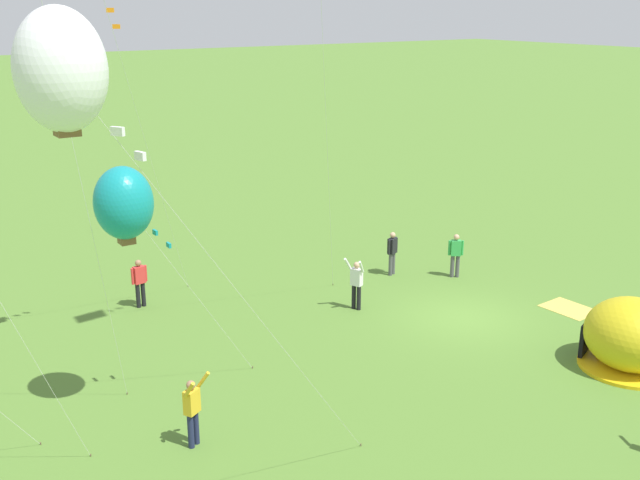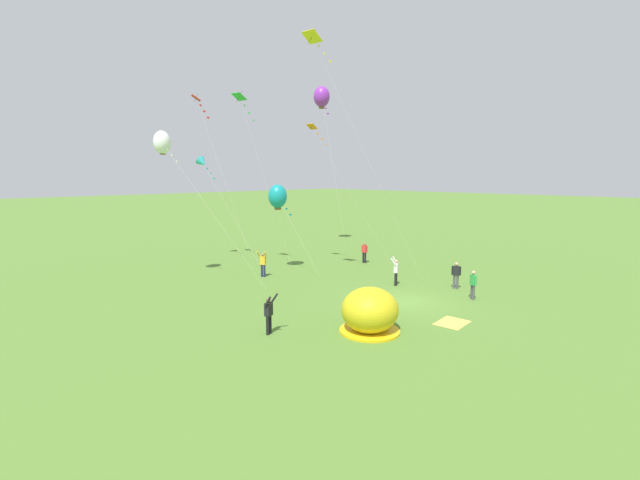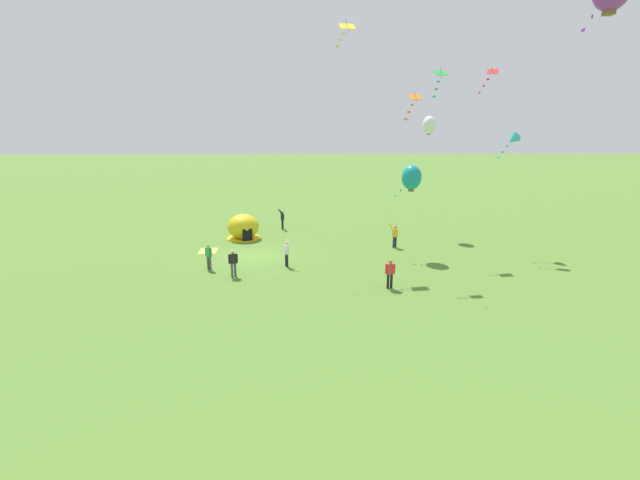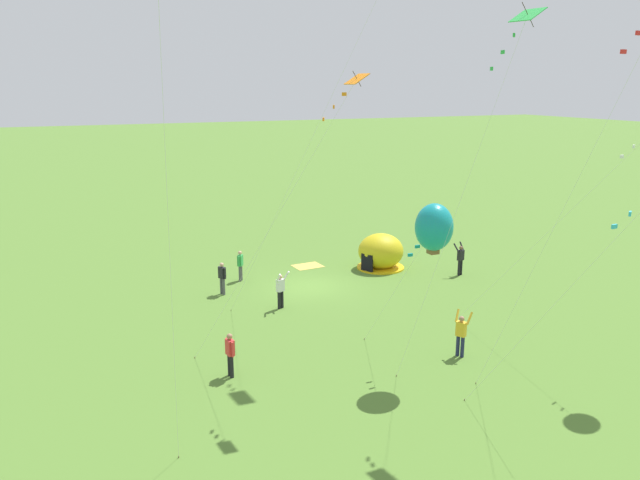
{
  "view_description": "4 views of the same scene",
  "coord_description": "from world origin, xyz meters",
  "px_view_note": "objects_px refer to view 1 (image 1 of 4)",
  "views": [
    {
      "loc": [
        -16.64,
        16.84,
        10.09
      ],
      "look_at": [
        2.26,
        4.31,
        2.9
      ],
      "focal_mm": 42.0,
      "sensor_mm": 36.0,
      "label": 1
    },
    {
      "loc": [
        -20.37,
        -13.15,
        7.19
      ],
      "look_at": [
        -1.02,
        5.99,
        3.06
      ],
      "focal_mm": 24.0,
      "sensor_mm": 36.0,
      "label": 2
    },
    {
      "loc": [
        30.02,
        4.03,
        8.74
      ],
      "look_at": [
        3.18,
        4.79,
        1.96
      ],
      "focal_mm": 24.0,
      "sensor_mm": 36.0,
      "label": 3
    },
    {
      "loc": [
        12.69,
        29.65,
        10.67
      ],
      "look_at": [
        -0.3,
        0.77,
        2.74
      ],
      "focal_mm": 35.0,
      "sensor_mm": 36.0,
      "label": 4
    }
  ],
  "objects_px": {
    "person_flying_kite": "(193,408)",
    "person_center_field": "(356,282)",
    "person_near_tent": "(392,251)",
    "kite_white": "(61,71)",
    "popup_tent": "(631,336)",
    "person_with_toddler": "(140,281)",
    "kite_teal": "(124,203)",
    "person_far_back": "(456,253)"
  },
  "relations": [
    {
      "from": "person_flying_kite",
      "to": "person_center_field",
      "type": "height_order",
      "value": "same"
    },
    {
      "from": "popup_tent",
      "to": "person_near_tent",
      "type": "relative_size",
      "value": 1.63
    },
    {
      "from": "kite_white",
      "to": "popup_tent",
      "type": "bearing_deg",
      "value": -82.63
    },
    {
      "from": "person_far_back",
      "to": "person_with_toddler",
      "type": "bearing_deg",
      "value": 71.04
    },
    {
      "from": "person_far_back",
      "to": "kite_white",
      "type": "xyz_separation_m",
      "value": [
        -10.39,
        16.85,
        8.35
      ]
    },
    {
      "from": "popup_tent",
      "to": "person_with_toddler",
      "type": "height_order",
      "value": "popup_tent"
    },
    {
      "from": "popup_tent",
      "to": "person_with_toddler",
      "type": "xyz_separation_m",
      "value": [
        12.18,
        10.12,
        -0.03
      ]
    },
    {
      "from": "popup_tent",
      "to": "person_near_tent",
      "type": "distance_m",
      "value": 9.93
    },
    {
      "from": "popup_tent",
      "to": "kite_teal",
      "type": "distance_m",
      "value": 14.55
    },
    {
      "from": "person_flying_kite",
      "to": "person_far_back",
      "type": "relative_size",
      "value": 1.1
    },
    {
      "from": "popup_tent",
      "to": "person_center_field",
      "type": "height_order",
      "value": "popup_tent"
    },
    {
      "from": "person_near_tent",
      "to": "person_flying_kite",
      "type": "distance_m",
      "value": 13.17
    },
    {
      "from": "person_flying_kite",
      "to": "kite_white",
      "type": "relative_size",
      "value": 0.19
    },
    {
      "from": "person_near_tent",
      "to": "person_center_field",
      "type": "height_order",
      "value": "person_center_field"
    },
    {
      "from": "person_center_field",
      "to": "person_with_toddler",
      "type": "bearing_deg",
      "value": 54.77
    },
    {
      "from": "person_with_toddler",
      "to": "person_far_back",
      "type": "xyz_separation_m",
      "value": [
        -3.84,
        -11.16,
        0.0
      ]
    },
    {
      "from": "person_center_field",
      "to": "kite_teal",
      "type": "bearing_deg",
      "value": 107.03
    },
    {
      "from": "kite_white",
      "to": "person_with_toddler",
      "type": "bearing_deg",
      "value": -21.78
    },
    {
      "from": "popup_tent",
      "to": "person_near_tent",
      "type": "xyz_separation_m",
      "value": [
        9.89,
        0.81,
        -0.03
      ]
    },
    {
      "from": "kite_white",
      "to": "person_center_field",
      "type": "bearing_deg",
      "value": -49.95
    },
    {
      "from": "person_near_tent",
      "to": "person_with_toddler",
      "type": "bearing_deg",
      "value": 76.21
    },
    {
      "from": "person_center_field",
      "to": "person_near_tent",
      "type": "bearing_deg",
      "value": -57.67
    },
    {
      "from": "person_far_back",
      "to": "kite_white",
      "type": "bearing_deg",
      "value": 121.65
    },
    {
      "from": "person_with_toddler",
      "to": "kite_teal",
      "type": "distance_m",
      "value": 8.83
    },
    {
      "from": "person_center_field",
      "to": "kite_teal",
      "type": "distance_m",
      "value": 10.27
    },
    {
      "from": "person_near_tent",
      "to": "person_far_back",
      "type": "distance_m",
      "value": 2.42
    },
    {
      "from": "person_far_back",
      "to": "person_near_tent",
      "type": "bearing_deg",
      "value": 50.09
    },
    {
      "from": "kite_teal",
      "to": "kite_white",
      "type": "relative_size",
      "value": 0.65
    },
    {
      "from": "kite_teal",
      "to": "person_near_tent",
      "type": "bearing_deg",
      "value": -68.51
    },
    {
      "from": "person_with_toddler",
      "to": "person_far_back",
      "type": "distance_m",
      "value": 11.81
    },
    {
      "from": "person_with_toddler",
      "to": "kite_white",
      "type": "distance_m",
      "value": 17.44
    },
    {
      "from": "person_near_tent",
      "to": "person_center_field",
      "type": "relative_size",
      "value": 0.91
    },
    {
      "from": "person_center_field",
      "to": "kite_white",
      "type": "bearing_deg",
      "value": 130.05
    },
    {
      "from": "person_far_back",
      "to": "kite_teal",
      "type": "height_order",
      "value": "kite_teal"
    },
    {
      "from": "person_near_tent",
      "to": "person_center_field",
      "type": "bearing_deg",
      "value": 122.33
    },
    {
      "from": "popup_tent",
      "to": "person_with_toddler",
      "type": "relative_size",
      "value": 1.63
    },
    {
      "from": "kite_teal",
      "to": "kite_white",
      "type": "height_order",
      "value": "kite_white"
    },
    {
      "from": "person_with_toddler",
      "to": "person_flying_kite",
      "type": "distance_m",
      "value": 9.17
    },
    {
      "from": "popup_tent",
      "to": "kite_white",
      "type": "xyz_separation_m",
      "value": [
        -2.04,
        15.8,
        8.32
      ]
    },
    {
      "from": "person_flying_kite",
      "to": "person_far_back",
      "type": "bearing_deg",
      "value": -68.89
    },
    {
      "from": "person_near_tent",
      "to": "person_flying_kite",
      "type": "xyz_separation_m",
      "value": [
        -6.65,
        11.36,
        0.03
      ]
    },
    {
      "from": "person_near_tent",
      "to": "kite_teal",
      "type": "distance_m",
      "value": 13.68
    }
  ]
}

